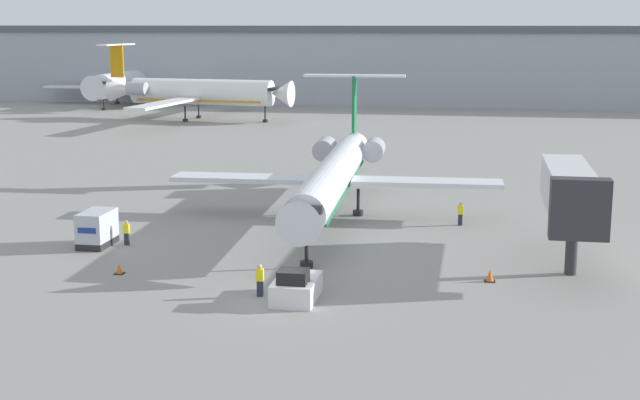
% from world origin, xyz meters
% --- Properties ---
extents(ground_plane, '(600.00, 600.00, 0.00)m').
position_xyz_m(ground_plane, '(0.00, 0.00, 0.00)').
color(ground_plane, gray).
extents(terminal_building, '(180.00, 16.80, 13.98)m').
position_xyz_m(terminal_building, '(0.00, 120.00, 7.02)').
color(terminal_building, '#9EA3AD').
rests_on(terminal_building, ground).
extents(airplane_main, '(25.07, 33.63, 9.89)m').
position_xyz_m(airplane_main, '(-0.71, 21.67, 3.43)').
color(airplane_main, silver).
rests_on(airplane_main, ground).
extents(pushback_tug, '(2.21, 3.82, 1.85)m').
position_xyz_m(pushback_tug, '(0.52, 0.81, 0.69)').
color(pushback_tug, silver).
rests_on(pushback_tug, ground).
extents(luggage_cart, '(1.75, 3.15, 2.34)m').
position_xyz_m(luggage_cart, '(-14.73, 9.96, 1.17)').
color(luggage_cart, '#232326').
rests_on(luggage_cart, ground).
extents(worker_near_tug, '(0.40, 0.25, 1.79)m').
position_xyz_m(worker_near_tug, '(-1.51, 1.05, 0.94)').
color(worker_near_tug, '#232838').
rests_on(worker_near_tug, ground).
extents(worker_by_wing, '(0.40, 0.24, 1.69)m').
position_xyz_m(worker_by_wing, '(8.74, 20.32, 0.88)').
color(worker_by_wing, '#232838').
rests_on(worker_by_wing, ground).
extents(worker_on_apron, '(0.40, 0.24, 1.68)m').
position_xyz_m(worker_on_apron, '(-12.91, 10.51, 0.88)').
color(worker_on_apron, '#232838').
rests_on(worker_on_apron, ground).
extents(traffic_cone_left, '(0.56, 0.56, 0.62)m').
position_xyz_m(traffic_cone_left, '(-10.71, 3.90, 0.29)').
color(traffic_cone_left, black).
rests_on(traffic_cone_left, ground).
extents(traffic_cone_right, '(0.60, 0.60, 0.73)m').
position_xyz_m(traffic_cone_right, '(10.71, 6.07, 0.35)').
color(traffic_cone_right, black).
rests_on(traffic_cone_right, ground).
extents(airplane_parked_far_left, '(32.02, 29.88, 11.15)m').
position_xyz_m(airplane_parked_far_left, '(-52.19, 108.75, 3.97)').
color(airplane_parked_far_left, silver).
rests_on(airplane_parked_far_left, ground).
extents(airplane_parked_far_right, '(29.66, 39.33, 11.31)m').
position_xyz_m(airplane_parked_far_right, '(-32.06, 85.82, 4.26)').
color(airplane_parked_far_right, white).
rests_on(airplane_parked_far_right, ground).
extents(jet_bridge, '(3.20, 12.54, 6.19)m').
position_xyz_m(jet_bridge, '(15.37, 10.86, 4.45)').
color(jet_bridge, '#2D2D33').
rests_on(jet_bridge, ground).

